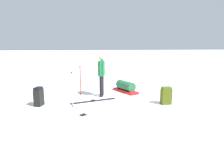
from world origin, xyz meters
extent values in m
plane|color=white|center=(0.00, 0.00, 0.00)|extent=(80.00, 80.00, 0.00)
cylinder|color=black|center=(-0.81, -0.38, 0.42)|extent=(0.14, 0.14, 0.85)
cylinder|color=black|center=(-1.01, -0.34, 0.42)|extent=(0.14, 0.14, 0.85)
cube|color=#196033|center=(-0.91, -0.36, 1.15)|extent=(0.38, 0.29, 0.60)
cylinder|color=#196033|center=(-0.67, -0.41, 1.18)|extent=(0.09, 0.09, 0.58)
cylinder|color=#196033|center=(-1.14, -0.31, 1.18)|extent=(0.09, 0.09, 0.58)
sphere|color=tan|center=(-0.91, -0.36, 1.59)|extent=(0.22, 0.22, 0.22)
cube|color=#241B2A|center=(-0.15, -0.68, 0.01)|extent=(0.66, 1.69, 0.02)
cube|color=black|center=(-0.15, -0.68, 0.04)|extent=(0.11, 0.15, 0.03)
cube|color=#241B2A|center=(-0.25, -0.71, 0.01)|extent=(0.66, 1.69, 0.02)
cube|color=black|center=(-0.25, -0.71, 0.04)|extent=(0.11, 0.15, 0.03)
cube|color=silver|center=(1.33, -1.01, 0.01)|extent=(1.33, 1.32, 0.02)
cube|color=black|center=(1.33, -1.01, 0.04)|extent=(0.14, 0.14, 0.03)
cube|color=silver|center=(1.26, -0.94, 0.01)|extent=(1.33, 1.32, 0.02)
cube|color=black|center=(1.26, -0.94, 0.04)|extent=(0.14, 0.14, 0.03)
cube|color=black|center=(0.19, -2.58, 0.29)|extent=(0.38, 0.31, 0.59)
cube|color=black|center=(0.19, -2.58, 0.63)|extent=(0.34, 0.28, 0.08)
cube|color=#3F4B11|center=(0.34, 1.92, 0.28)|extent=(0.28, 0.39, 0.56)
cube|color=#3B5217|center=(0.34, 1.92, 0.60)|extent=(0.25, 0.35, 0.08)
cylinder|color=maroon|center=(-1.21, -1.25, 0.59)|extent=(0.02, 0.02, 1.17)
sphere|color=#A51919|center=(-1.21, -1.25, 1.20)|extent=(0.05, 0.05, 0.05)
cylinder|color=black|center=(-1.21, -1.25, 0.06)|extent=(0.07, 0.07, 0.01)
cylinder|color=maroon|center=(-1.10, -1.22, 0.59)|extent=(0.02, 0.02, 1.17)
sphere|color=#A51919|center=(-1.10, -1.22, 1.20)|extent=(0.05, 0.05, 0.05)
cylinder|color=black|center=(-1.10, -1.22, 0.06)|extent=(0.07, 0.07, 0.01)
cylinder|color=#B8B0B5|center=(0.40, -1.40, 0.59)|extent=(0.02, 0.02, 1.18)
sphere|color=#A51919|center=(0.40, -1.40, 1.21)|extent=(0.05, 0.05, 0.05)
cylinder|color=black|center=(0.40, -1.40, 0.06)|extent=(0.07, 0.07, 0.01)
cylinder|color=#B8B0B5|center=(0.50, -1.37, 0.59)|extent=(0.02, 0.02, 1.18)
sphere|color=#A51919|center=(0.50, -1.37, 1.21)|extent=(0.05, 0.05, 0.05)
cylinder|color=black|center=(0.50, -1.37, 0.06)|extent=(0.07, 0.07, 0.01)
cube|color=red|center=(-1.53, 0.72, 0.04)|extent=(1.38, 1.05, 0.09)
cylinder|color=#215836|center=(-1.53, 0.72, 0.29)|extent=(1.01, 0.81, 0.40)
camera|label=1|loc=(7.21, -0.53, 2.26)|focal=32.62mm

